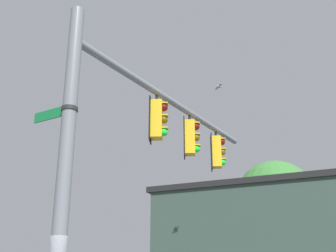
% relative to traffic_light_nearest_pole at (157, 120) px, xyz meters
% --- Properties ---
extents(signal_pole, '(0.30, 0.30, 7.33)m').
position_rel_traffic_light_nearest_pole_xyz_m(signal_pole, '(2.79, -1.54, -2.10)').
color(signal_pole, slate).
rests_on(signal_pole, ground).
extents(mast_arm, '(7.47, 4.19, 0.19)m').
position_rel_traffic_light_nearest_pole_xyz_m(mast_arm, '(-0.90, 0.47, 0.79)').
color(mast_arm, slate).
extents(traffic_light_nearest_pole, '(0.54, 0.49, 1.31)m').
position_rel_traffic_light_nearest_pole_xyz_m(traffic_light_nearest_pole, '(0.00, 0.00, 0.00)').
color(traffic_light_nearest_pole, black).
extents(traffic_light_mid_inner, '(0.54, 0.49, 1.31)m').
position_rel_traffic_light_nearest_pole_xyz_m(traffic_light_mid_inner, '(-1.59, 0.87, 0.00)').
color(traffic_light_mid_inner, black).
extents(traffic_light_mid_outer, '(0.54, 0.49, 1.31)m').
position_rel_traffic_light_nearest_pole_xyz_m(traffic_light_mid_outer, '(-3.19, 1.74, 0.00)').
color(traffic_light_mid_outer, black).
extents(street_name_sign, '(0.66, 1.06, 0.22)m').
position_rel_traffic_light_nearest_pole_xyz_m(street_name_sign, '(2.68, -1.74, -0.78)').
color(street_name_sign, '#147238').
extents(bird_flying, '(0.39, 0.32, 0.13)m').
position_rel_traffic_light_nearest_pole_xyz_m(bird_flying, '(-6.58, 2.12, 3.94)').
color(bird_flying, gray).
extents(storefront_building, '(10.31, 12.79, 6.46)m').
position_rel_traffic_light_nearest_pole_xyz_m(storefront_building, '(-12.88, 4.82, -2.52)').
color(storefront_building, '#33473D').
rests_on(storefront_building, ground).
extents(tree_by_storefront, '(4.35, 4.35, 7.93)m').
position_rel_traffic_light_nearest_pole_xyz_m(tree_by_storefront, '(-12.84, 5.37, -0.05)').
color(tree_by_storefront, '#4C3823').
rests_on(tree_by_storefront, ground).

